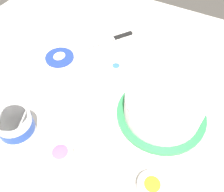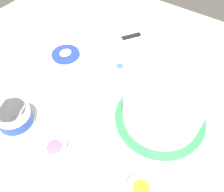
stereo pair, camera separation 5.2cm
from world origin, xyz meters
The scene contains 8 objects.
ground_plane centered at (0.00, 0.00, 0.00)m, with size 1.54×1.54×0.00m, color silver.
frosted_cake centered at (0.05, -0.28, 0.06)m, with size 0.32×0.32×0.12m.
frosting_tub centered at (-0.25, 0.12, 0.04)m, with size 0.12×0.12×0.09m.
frosting_tub_lid centered at (0.12, 0.22, 0.01)m, with size 0.12×0.12×0.02m.
spreading_knife centered at (0.35, 0.08, 0.01)m, with size 0.21×0.15×0.01m.
sprinkle_bowl_orange centered at (-0.21, -0.35, 0.02)m, with size 0.08×0.08×0.04m.
sprinkle_bowl_blue centered at (0.16, -0.03, 0.02)m, with size 0.09×0.09×0.04m.
sprinkle_bowl_pink centered at (-0.25, -0.07, 0.02)m, with size 0.08×0.08×0.04m.
Camera 2 is at (-0.43, -0.41, 0.71)m, focal length 38.17 mm.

